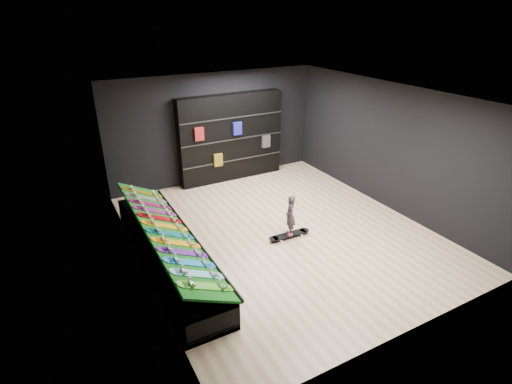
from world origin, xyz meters
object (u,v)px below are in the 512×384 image
child (290,223)px  back_shelving (231,138)px  floor_skateboard (289,236)px  display_rack (167,253)px

child → back_shelving: bearing=-161.2°
floor_skateboard → display_rack: bearing=174.2°
back_shelving → child: back_shelving is taller
display_rack → floor_skateboard: size_ratio=4.59×
display_rack → back_shelving: (2.94, 3.32, 0.97)m
back_shelving → child: (-0.34, -3.63, -0.85)m
floor_skateboard → child: bearing=0.0°
display_rack → child: 2.62m
display_rack → child: child is taller
back_shelving → floor_skateboard: bearing=-95.4°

